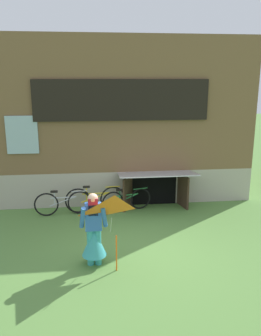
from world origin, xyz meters
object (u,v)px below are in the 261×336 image
object	(u,v)px
bicycle_yellow	(95,199)
bicycle_silver	(63,203)
person	(94,235)
kite	(115,216)
bicycle_green	(127,200)

from	to	relation	value
bicycle_yellow	bicycle_silver	distance (m)	0.95
person	kite	world-z (taller)	kite
kite	bicycle_yellow	distance (m)	3.69
bicycle_green	bicycle_silver	bearing A→B (deg)	169.57
bicycle_green	bicycle_yellow	size ratio (longest dim) A/B	0.84
kite	bicycle_silver	world-z (taller)	kite
bicycle_green	bicycle_silver	size ratio (longest dim) A/B	0.91
kite	bicycle_green	distance (m)	3.72
bicycle_green	bicycle_yellow	world-z (taller)	bicycle_yellow
bicycle_silver	bicycle_green	bearing A→B (deg)	-0.67
kite	bicycle_green	bearing A→B (deg)	80.71
kite	bicycle_green	size ratio (longest dim) A/B	1.09
person	bicycle_green	bearing A→B (deg)	57.10
bicycle_yellow	kite	bearing A→B (deg)	-87.66
kite	bicycle_yellow	xyz separation A→B (m)	(-0.35, 3.56, -0.92)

